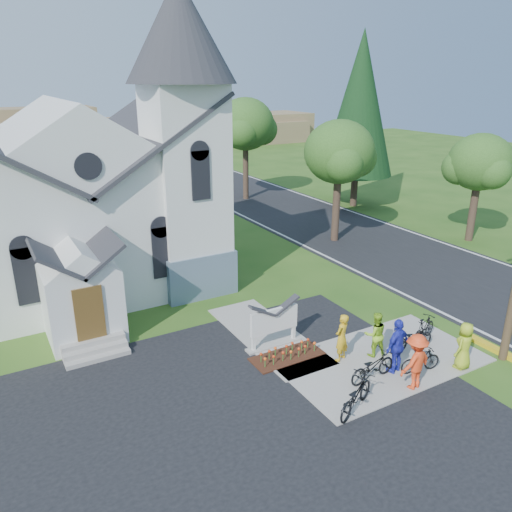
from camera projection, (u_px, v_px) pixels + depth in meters
ground at (357, 380)px, 16.18m from camera, size 120.00×120.00×0.00m
parking_lot at (176, 512)px, 11.29m from camera, size 20.00×16.00×0.02m
road at (324, 224)px, 33.08m from camera, size 8.00×90.00×0.02m
sidewalk at (381, 360)px, 17.28m from camera, size 7.00×4.00×0.05m
church at (83, 173)px, 22.03m from camera, size 12.35×12.00×13.00m
church_sign at (274, 321)px, 17.89m from camera, size 2.20×0.40×1.70m
flower_bed at (287, 357)px, 17.49m from camera, size 2.60×1.10×0.07m
tree_road_near at (339, 153)px, 28.16m from camera, size 4.00×4.00×7.05m
tree_road_mid at (245, 125)px, 37.99m from camera, size 4.40×4.40×7.80m
tree_road_far at (480, 163)px, 28.35m from camera, size 3.60×3.60×6.30m
conifer at (360, 104)px, 35.34m from camera, size 5.20×5.20×12.40m
distant_hills at (84, 135)px, 62.98m from camera, size 61.00×10.00×5.60m
cyclist_0 at (342, 337)px, 17.00m from camera, size 0.73×0.61×1.72m
bike_0 at (356, 396)px, 14.49m from camera, size 2.05×1.44×1.02m
cyclist_1 at (375, 334)px, 17.29m from camera, size 0.96×0.86×1.64m
bike_1 at (421, 360)px, 16.42m from camera, size 1.53×0.70×0.89m
cyclist_2 at (397, 346)px, 16.29m from camera, size 1.19×0.68×1.91m
bike_2 at (372, 366)px, 15.98m from camera, size 1.88×0.77×0.97m
cyclist_3 at (416, 362)px, 15.45m from camera, size 1.25×0.80×1.84m
bike_3 at (424, 329)px, 18.34m from camera, size 1.69×0.92×0.98m
cyclist_4 at (464, 346)px, 16.54m from camera, size 0.90×0.68×1.66m
bike_4 at (413, 338)px, 17.81m from camera, size 1.72×0.74×0.88m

